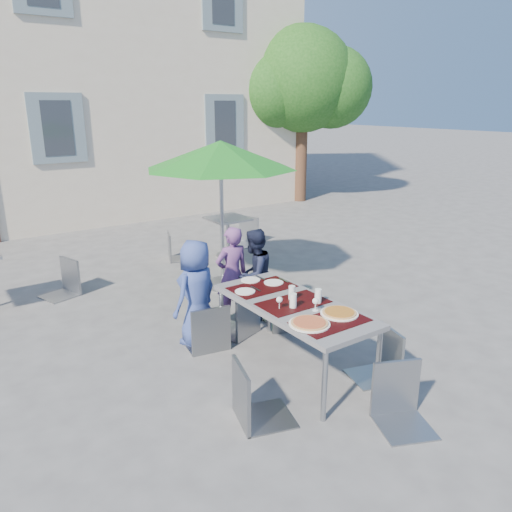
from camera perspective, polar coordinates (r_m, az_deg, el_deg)
ground at (r=5.14m, az=2.24°, el=-14.59°), size 90.00×90.00×0.00m
building at (r=15.36m, az=-26.85°, el=23.48°), size 13.60×8.20×11.10m
tree at (r=14.36m, az=5.39°, el=19.25°), size 3.60×3.00×4.70m
dining_table at (r=5.13m, az=4.27°, el=-5.94°), size 0.80×1.85×0.76m
pizza_near_left at (r=4.64m, az=6.13°, el=-7.64°), size 0.38×0.38×0.03m
pizza_near_right at (r=4.89m, az=9.50°, el=-6.43°), size 0.37×0.37×0.03m
glassware at (r=5.05m, az=5.09°, el=-4.74°), size 0.49×0.42×0.15m
place_settings at (r=5.58m, az=0.09°, el=-3.27°), size 0.68×0.48×0.01m
child_0 at (r=5.75m, az=-6.81°, el=-4.21°), size 0.71×0.58×1.25m
child_1 at (r=6.31m, az=-2.75°, el=-2.14°), size 0.47×0.32×1.25m
child_2 at (r=6.37m, az=-0.21°, el=-2.17°), size 0.66×0.52×1.20m
chair_0 at (r=5.59m, az=-5.61°, el=-4.98°), size 0.53×0.53×1.03m
chair_1 at (r=5.91m, az=-1.74°, el=-3.58°), size 0.59×0.59×1.04m
chair_2 at (r=6.08m, az=3.80°, el=-2.90°), size 0.60×0.61×1.06m
chair_3 at (r=4.33m, az=-0.33°, el=-11.54°), size 0.59×0.58×1.06m
chair_4 at (r=5.20m, az=14.42°, el=-7.68°), size 0.54×0.53×0.97m
chair_5 at (r=4.53m, az=16.59°, el=-11.35°), size 0.59×0.60×1.02m
patio_umbrella at (r=7.23m, az=-4.06°, el=11.26°), size 2.19×2.19×2.20m
bg_chair_r_0 at (r=7.70m, az=-21.34°, el=0.01°), size 0.56×0.56×1.01m
cafe_table_1 at (r=9.07m, az=-3.22°, el=2.95°), size 0.68×0.68×0.72m
bg_chair_l_1 at (r=8.94m, az=-9.31°, el=2.94°), size 0.54×0.53×0.94m
bg_chair_r_1 at (r=9.87m, az=-1.17°, el=4.80°), size 0.59×0.59×1.01m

